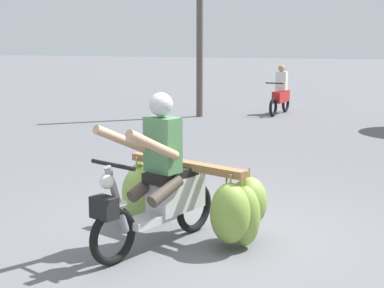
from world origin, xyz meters
name	(u,v)px	position (x,y,z in m)	size (l,w,h in m)	color
ground_plane	(214,236)	(0.00, 0.00, 0.00)	(120.00, 120.00, 0.00)	slate
motorbike_main_loaded	(180,193)	(-0.35, -0.11, 0.47)	(1.87, 1.99, 1.58)	black
motorbike_distant_ahead_left	(281,94)	(-1.53, 10.38, 0.57)	(0.50, 1.62, 1.40)	black
utility_pole	(200,9)	(-3.50, 9.06, 2.91)	(0.18, 0.18, 5.82)	brown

